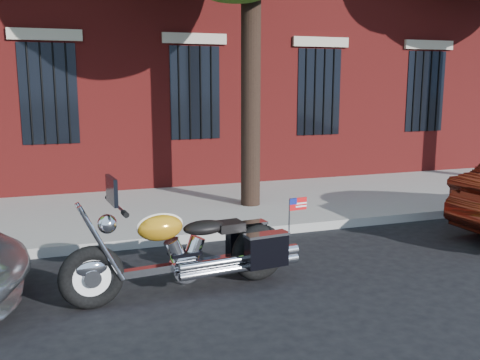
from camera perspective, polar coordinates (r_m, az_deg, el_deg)
name	(u,v)px	position (r m, az deg, el deg)	size (l,w,h in m)	color
ground	(289,263)	(7.41, 5.22, -8.79)	(120.00, 120.00, 0.00)	black
curb	(254,231)	(8.61, 1.46, -5.49)	(40.00, 0.16, 0.15)	gray
sidewalk	(220,206)	(10.33, -2.18, -2.80)	(40.00, 3.60, 0.15)	gray
motorcycle	(192,252)	(6.28, -5.09, -7.68)	(2.87, 0.98, 1.44)	black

